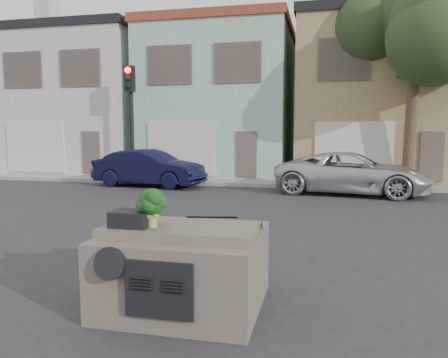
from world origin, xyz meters
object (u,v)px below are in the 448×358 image
(navy_sedan, at_px, (149,186))
(broccoli, at_px, (152,207))
(traffic_signal, at_px, (131,124))
(silver_pickup, at_px, (352,194))

(navy_sedan, distance_m, broccoli, 12.75)
(navy_sedan, distance_m, traffic_signal, 3.07)
(broccoli, bearing_deg, traffic_signal, 115.75)
(navy_sedan, height_order, broccoli, broccoli)
(navy_sedan, xyz_separation_m, silver_pickup, (8.01, -0.33, 0.00))
(silver_pickup, height_order, broccoli, broccoli)
(navy_sedan, relative_size, silver_pickup, 0.84)
(traffic_signal, xyz_separation_m, broccoli, (6.19, -12.83, -1.18))
(silver_pickup, bearing_deg, broccoli, 173.55)
(navy_sedan, height_order, silver_pickup, silver_pickup)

